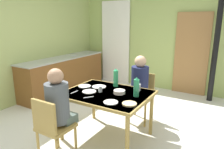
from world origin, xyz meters
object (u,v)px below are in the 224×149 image
chair_near_diner (52,126)px  water_bottle_green_far (136,87)px  dining_table (107,97)px  serving_bowl_center (119,92)px  water_bottle_green_near (116,78)px  kitchen_counter (65,74)px  chair_far_diner (142,94)px  person_near_diner (58,102)px  person_far_diner (139,81)px

chair_near_diner → water_bottle_green_far: bearing=51.8°
dining_table → chair_near_diner: 0.91m
serving_bowl_center → water_bottle_green_near: bearing=128.2°
kitchen_counter → chair_far_diner: size_ratio=2.96×
chair_near_diner → person_near_diner: 0.31m
chair_far_diner → person_far_diner: person_far_diner is taller
dining_table → water_bottle_green_near: water_bottle_green_near is taller
dining_table → kitchen_counter: bearing=147.9°
kitchen_counter → serving_bowl_center: (2.32, -1.29, 0.32)m
chair_near_diner → dining_table: bearing=70.9°
kitchen_counter → water_bottle_green_near: size_ratio=8.45×
kitchen_counter → water_bottle_green_near: water_bottle_green_near is taller
dining_table → water_bottle_green_far: (0.44, 0.09, 0.21)m
dining_table → person_far_diner: bearing=72.7°
chair_near_diner → serving_bowl_center: size_ratio=5.12×
dining_table → person_far_diner: 0.75m
chair_near_diner → chair_far_diner: 1.77m
dining_table → person_far_diner: size_ratio=1.64×
person_far_diner → serving_bowl_center: size_ratio=4.53×
kitchen_counter → serving_bowl_center: kitchen_counter is taller
kitchen_counter → serving_bowl_center: size_ratio=15.17×
water_bottle_green_near → chair_near_diner: bearing=-102.0°
dining_table → chair_near_diner: size_ratio=1.45×
serving_bowl_center → kitchen_counter: bearing=151.0°
chair_far_diner → dining_table: bearing=75.4°
chair_near_diner → water_bottle_green_near: 1.27m
water_bottle_green_far → dining_table: bearing=-169.1°
dining_table → chair_far_diner: bearing=75.4°
person_far_diner → serving_bowl_center: bearing=86.6°
water_bottle_green_near → person_far_diner: bearing=54.9°
water_bottle_green_near → water_bottle_green_far: water_bottle_green_near is taller
chair_near_diner → person_near_diner: bearing=90.0°
chair_near_diner → chair_far_diner: same height
dining_table → water_bottle_green_near: bearing=96.8°
water_bottle_green_far → person_near_diner: bearing=-132.7°
water_bottle_green_near → water_bottle_green_far: size_ratio=1.07×
kitchen_counter → chair_near_diner: bearing=-49.9°
dining_table → water_bottle_green_near: (-0.04, 0.34, 0.22)m
chair_far_diner → person_near_diner: size_ratio=1.13×
chair_far_diner → person_near_diner: (-0.51, -1.56, 0.28)m
kitchen_counter → person_near_diner: person_near_diner is taller
dining_table → person_near_diner: bearing=-112.4°
kitchen_counter → person_far_diner: (2.36, -0.63, 0.33)m
chair_far_diner → water_bottle_green_far: water_bottle_green_far is taller
chair_far_diner → person_near_diner: person_near_diner is taller
chair_far_diner → serving_bowl_center: 0.84m
person_far_diner → water_bottle_green_far: (0.22, -0.63, 0.09)m
dining_table → person_near_diner: (-0.29, -0.71, 0.12)m
person_near_diner → kitchen_counter: bearing=132.0°
kitchen_counter → person_far_diner: person_far_diner is taller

